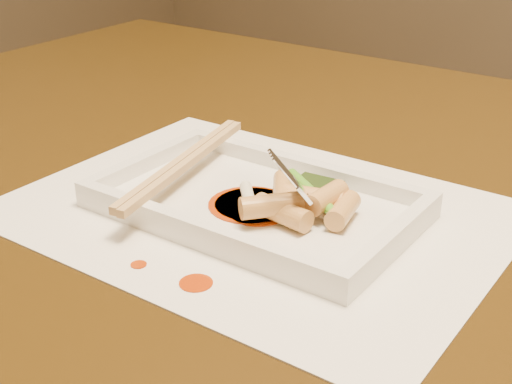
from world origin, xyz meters
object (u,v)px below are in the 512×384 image
Objects in this scene: table at (365,305)px; plate_base at (256,207)px; fork at (345,130)px; placemat at (256,212)px; chopstick_a at (180,161)px.

table is 0.15m from plate_base.
plate_base is at bearing -165.58° from fork.
placemat reaches higher than table.
table is 5.38× the size of plate_base.
table is at bearing 42.24° from plate_base.
plate_base is 1.86× the size of fork.
placemat is 0.00m from plate_base.
chopstick_a is at bearing 180.00° from placemat.
chopstick_a is at bearing 180.00° from plate_base.
placemat is (-0.07, -0.07, 0.10)m from table.
fork is at bearing 14.42° from plate_base.
fork reaches higher than placemat.
fork is at bearing -94.91° from table.
plate_base is 1.22× the size of chopstick_a.
placemat is 2.86× the size of fork.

